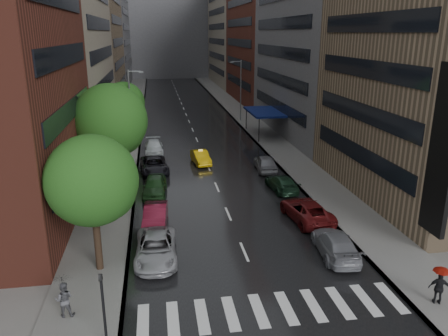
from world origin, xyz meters
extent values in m
plane|color=gray|center=(0.00, 0.00, 0.00)|extent=(220.00, 220.00, 0.00)
cube|color=black|center=(0.00, 50.00, 0.01)|extent=(14.00, 140.00, 0.01)
cube|color=gray|center=(-9.00, 50.00, 0.07)|extent=(4.00, 140.00, 0.15)
cube|color=gray|center=(9.00, 50.00, 0.07)|extent=(4.00, 140.00, 0.15)
cube|color=silver|center=(-6.10, -2.00, 0.01)|extent=(0.55, 2.80, 0.01)
cube|color=silver|center=(-4.70, -2.00, 0.01)|extent=(0.55, 2.80, 0.01)
cube|color=silver|center=(-3.30, -2.00, 0.01)|extent=(0.55, 2.80, 0.01)
cube|color=silver|center=(-1.90, -2.00, 0.01)|extent=(0.55, 2.80, 0.01)
cube|color=silver|center=(-0.50, -2.00, 0.01)|extent=(0.55, 2.80, 0.01)
cube|color=silver|center=(0.90, -2.00, 0.01)|extent=(0.55, 2.80, 0.01)
cube|color=silver|center=(2.30, -2.00, 0.01)|extent=(0.55, 2.80, 0.01)
cube|color=silver|center=(3.70, -2.00, 0.01)|extent=(0.55, 2.80, 0.01)
cube|color=silver|center=(5.10, -2.00, 0.01)|extent=(0.55, 2.80, 0.01)
cube|color=silver|center=(6.50, -2.00, 0.01)|extent=(0.55, 2.80, 0.01)
cube|color=#937A5B|center=(-15.00, 64.00, 11.00)|extent=(8.00, 28.00, 22.00)
cube|color=slate|center=(-15.00, 94.00, 19.00)|extent=(8.00, 32.00, 38.00)
cube|color=#937A5B|center=(15.00, 12.00, 15.00)|extent=(8.00, 20.00, 30.00)
cube|color=slate|center=(15.00, 36.00, 12.00)|extent=(8.00, 28.00, 24.00)
cube|color=maroon|center=(15.00, 64.00, 18.00)|extent=(8.00, 28.00, 36.00)
cube|color=gray|center=(15.00, 94.00, 14.00)|extent=(8.00, 32.00, 28.00)
cube|color=black|center=(11.10, 2.00, 6.50)|extent=(0.30, 2.20, 10.00)
cube|color=slate|center=(0.00, 118.00, 16.00)|extent=(40.00, 14.00, 32.00)
cylinder|color=#382619|center=(-8.60, 3.12, 2.19)|extent=(0.40, 0.40, 4.37)
sphere|color=#1E5116|center=(-8.60, 3.12, 5.46)|extent=(5.00, 5.00, 5.00)
cylinder|color=#382619|center=(-8.60, 15.15, 2.56)|extent=(0.40, 0.40, 5.12)
sphere|color=#1E5116|center=(-8.60, 15.15, 6.40)|extent=(5.85, 5.85, 5.85)
cylinder|color=#382619|center=(-8.60, 31.64, 2.11)|extent=(0.40, 0.40, 4.22)
sphere|color=#1E5116|center=(-8.60, 31.64, 5.28)|extent=(4.83, 4.83, 4.83)
imported|color=yellow|center=(-0.63, 23.43, 0.68)|extent=(1.94, 4.29, 1.36)
imported|color=#A0A0A5|center=(-5.40, 3.92, 0.73)|extent=(2.58, 5.33, 1.46)
imported|color=maroon|center=(-5.40, 8.77, 0.74)|extent=(1.90, 4.57, 1.47)
imported|color=#1D3F1D|center=(-5.40, 14.98, 0.80)|extent=(2.23, 4.83, 1.60)
imported|color=black|center=(-5.40, 21.02, 0.75)|extent=(2.96, 5.60, 1.50)
imported|color=silver|center=(-5.40, 28.50, 0.70)|extent=(2.09, 4.88, 1.40)
imported|color=gray|center=(5.40, 2.73, 0.73)|extent=(2.54, 5.23, 1.47)
imported|color=#571112|center=(5.40, 8.05, 0.75)|extent=(3.03, 5.62, 1.50)
imported|color=#173421|center=(5.40, 14.30, 0.67)|extent=(2.20, 4.74, 1.34)
imported|color=gray|center=(5.40, 20.04, 0.79)|extent=(2.16, 4.76, 1.59)
imported|color=#55555A|center=(-9.73, -1.12, 1.03)|extent=(0.86, 0.67, 1.76)
imported|color=black|center=(-9.73, -1.12, 1.80)|extent=(0.96, 0.98, 0.88)
imported|color=black|center=(8.36, -2.99, 1.00)|extent=(1.08, 0.76, 1.71)
imported|color=#B31C0D|center=(8.36, -2.99, 1.80)|extent=(0.82, 0.82, 0.72)
cylinder|color=black|center=(-7.60, -3.51, 1.75)|extent=(0.12, 0.12, 3.20)
imported|color=black|center=(-7.60, -3.51, 3.15)|extent=(0.18, 0.15, 0.90)
cylinder|color=gray|center=(-7.80, 30.00, 4.65)|extent=(0.18, 0.18, 9.00)
cube|color=gray|center=(-6.40, 30.00, 8.85)|extent=(0.50, 0.22, 0.16)
cylinder|color=gray|center=(7.80, 45.00, 4.65)|extent=(0.18, 0.18, 9.00)
cube|color=gray|center=(6.40, 45.00, 8.85)|extent=(0.50, 0.22, 0.16)
cube|color=navy|center=(9.00, 35.00, 3.15)|extent=(4.00, 8.00, 0.25)
cylinder|color=black|center=(7.40, 31.20, 1.65)|extent=(0.12, 0.12, 3.00)
cylinder|color=black|center=(7.40, 38.80, 1.65)|extent=(0.12, 0.12, 3.00)
camera|label=1|loc=(-5.07, -19.84, 13.05)|focal=35.00mm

